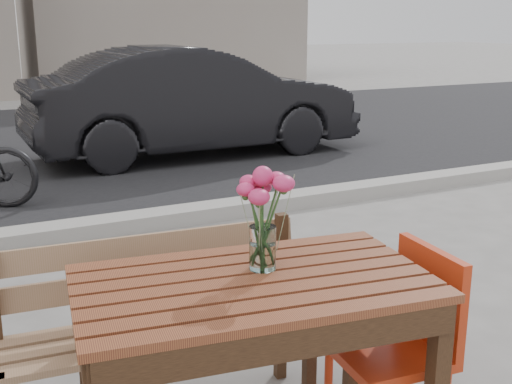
# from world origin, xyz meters

# --- Properties ---
(street) EXTENTS (30.00, 8.12, 0.12)m
(street) POSITION_xyz_m (0.00, 5.06, 0.03)
(street) COLOR black
(street) RESTS_ON ground
(main_table) EXTENTS (1.27, 0.85, 0.73)m
(main_table) POSITION_xyz_m (0.18, 0.11, 0.61)
(main_table) COLOR #552316
(main_table) RESTS_ON ground
(main_bench) EXTENTS (1.30, 0.49, 0.79)m
(main_bench) POSITION_xyz_m (-0.03, 0.58, 0.48)
(main_bench) COLOR #946E4C
(main_bench) RESTS_ON ground
(red_chair) EXTENTS (0.42, 0.42, 0.77)m
(red_chair) POSITION_xyz_m (0.74, -0.01, 0.45)
(red_chair) COLOR red
(red_chair) RESTS_ON ground
(main_vase) EXTENTS (0.20, 0.20, 0.36)m
(main_vase) POSITION_xyz_m (0.25, 0.17, 0.96)
(main_vase) COLOR white
(main_vase) RESTS_ON main_table
(parked_car) EXTENTS (3.95, 1.39, 1.30)m
(parked_car) POSITION_xyz_m (2.09, 5.55, 0.65)
(parked_car) COLOR black
(parked_car) RESTS_ON ground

